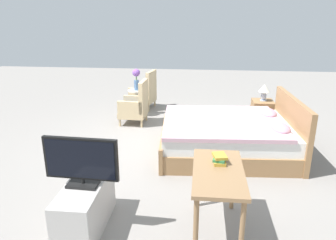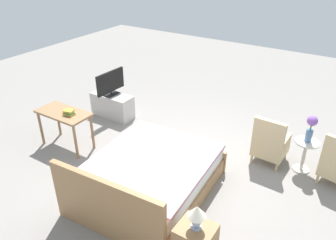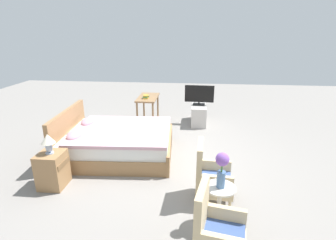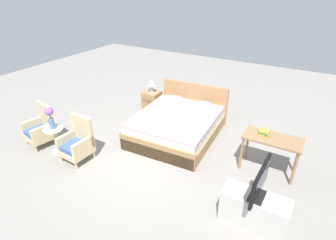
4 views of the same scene
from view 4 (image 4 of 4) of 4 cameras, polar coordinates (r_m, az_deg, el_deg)
name	(u,v)px [view 4 (image 4 of 4)]	position (r m, az deg, el deg)	size (l,w,h in m)	color
ground_plane	(155,155)	(5.60, -2.75, -7.68)	(16.00, 16.00, 0.00)	gray
bed	(178,124)	(6.14, 2.25, -0.84)	(1.86, 2.24, 0.96)	#997047
armchair_by_window_left	(41,129)	(6.43, -25.88, -1.71)	(0.63, 0.63, 0.92)	#CCB284
armchair_by_window_right	(78,143)	(5.61, -19.07, -4.72)	(0.56, 0.56, 0.92)	#CCB284
side_table	(55,137)	(5.98, -23.34, -3.51)	(0.40, 0.40, 0.58)	beige
flower_vase	(50,116)	(5.75, -24.30, 0.84)	(0.17, 0.17, 0.48)	#4C709E
nightstand	(152,102)	(7.26, -3.53, 3.93)	(0.44, 0.41, 0.60)	#997047
table_lamp	(151,84)	(7.07, -3.65, 7.72)	(0.22, 0.22, 0.33)	#9EADC6
tv_stand	(254,210)	(4.31, 18.19, -18.09)	(0.96, 0.40, 0.53)	#B7B2AD
tv_flatscreen	(260,182)	(3.94, 19.42, -12.57)	(0.22, 0.79, 0.54)	black
vanity_desk	(272,143)	(5.21, 21.67, -4.63)	(1.04, 0.52, 0.74)	#8E6B47
book_stack	(264,133)	(5.16, 20.10, -2.59)	(0.21, 0.17, 0.09)	#B79333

